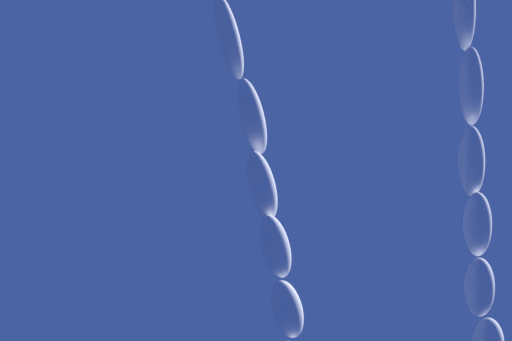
# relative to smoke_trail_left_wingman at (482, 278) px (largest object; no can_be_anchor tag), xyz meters

# --- Properties ---
(smoke_trail_left_wingman) EXTENTS (39.72, 19.22, 8.73)m
(smoke_trail_left_wingman) POSITION_rel_smoke_trail_left_wingman_xyz_m (0.00, 0.00, 0.00)
(smoke_trail_left_wingman) COLOR white
(smoke_trail_right_wingman) EXTENTS (39.29, 19.64, 8.41)m
(smoke_trail_right_wingman) POSITION_rel_smoke_trail_left_wingman_xyz_m (7.09, -13.40, -0.85)
(smoke_trail_right_wingman) COLOR white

